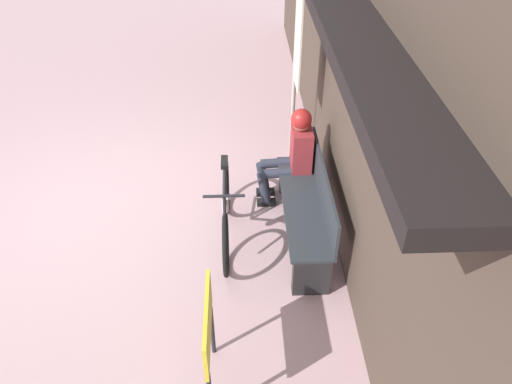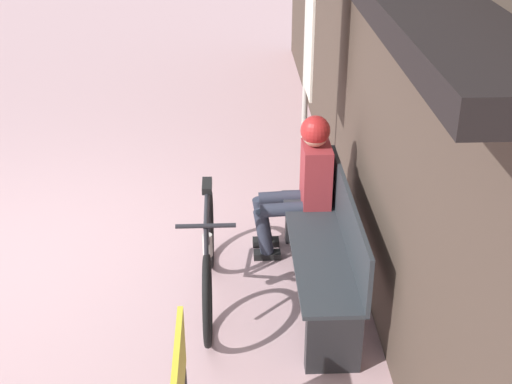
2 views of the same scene
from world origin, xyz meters
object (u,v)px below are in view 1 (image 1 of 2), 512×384
Objects in this scene: banner_pole at (297,50)px; signboard at (208,329)px; person_seated at (292,150)px; bicycle at (226,212)px; park_bench_near at (308,206)px.

signboard is at bearing -16.54° from banner_pole.
person_seated is 1.26× the size of signboard.
bicycle is 2.06m from banner_pole.
park_bench_near is 2.00m from signboard.
signboard reaches higher than bicycle.
banner_pole reaches higher than signboard.
bicycle is at bearing 176.60° from signboard.
person_seated reaches higher than bicycle.
signboard is at bearing -19.71° from person_seated.
banner_pole is at bearing 173.00° from person_seated.
banner_pole is (-0.84, 0.10, 0.82)m from person_seated.
banner_pole is at bearing 149.95° from bicycle.
person_seated reaches higher than signboard.
banner_pole is 3.45m from signboard.
signboard is (1.73, -0.97, 0.28)m from park_bench_near.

